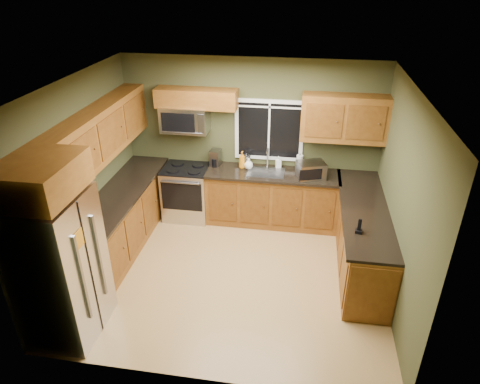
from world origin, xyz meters
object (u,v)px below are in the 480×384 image
(coffee_maker, at_px, (215,158))
(cordless_phone, at_px, (359,229))
(microwave, at_px, (185,119))
(soap_bottle_c, at_px, (249,163))
(soap_bottle_a, at_px, (242,160))
(toaster_oven, at_px, (311,170))
(kettle, at_px, (246,160))
(range, at_px, (187,192))
(paper_towel_roll, at_px, (300,162))
(refrigerator, at_px, (61,268))
(soap_bottle_b, at_px, (278,162))

(coffee_maker, bearing_deg, cordless_phone, -38.03)
(microwave, height_order, soap_bottle_c, microwave)
(soap_bottle_a, bearing_deg, cordless_phone, -44.03)
(soap_bottle_c, bearing_deg, microwave, 178.44)
(cordless_phone, bearing_deg, microwave, 147.63)
(microwave, relative_size, coffee_maker, 2.85)
(toaster_oven, bearing_deg, cordless_phone, -67.20)
(microwave, distance_m, kettle, 1.21)
(range, distance_m, paper_towel_roll, 1.98)
(paper_towel_roll, distance_m, cordless_phone, 1.95)
(range, bearing_deg, soap_bottle_c, 5.85)
(refrigerator, bearing_deg, toaster_oven, 44.29)
(coffee_maker, xyz_separation_m, soap_bottle_b, (1.05, 0.07, -0.03))
(refrigerator, height_order, toaster_oven, refrigerator)
(paper_towel_roll, bearing_deg, soap_bottle_b, 176.70)
(paper_towel_roll, height_order, cordless_phone, paper_towel_roll)
(range, height_order, soap_bottle_a, soap_bottle_a)
(kettle, distance_m, soap_bottle_b, 0.53)
(microwave, distance_m, soap_bottle_c, 1.26)
(kettle, bearing_deg, soap_bottle_b, 6.72)
(toaster_oven, relative_size, cordless_phone, 2.59)
(kettle, relative_size, paper_towel_roll, 0.91)
(soap_bottle_b, bearing_deg, refrigerator, -126.49)
(toaster_oven, height_order, soap_bottle_a, soap_bottle_a)
(toaster_oven, xyz_separation_m, soap_bottle_c, (-1.01, 0.19, -0.04))
(soap_bottle_c, bearing_deg, kettle, 129.63)
(coffee_maker, relative_size, soap_bottle_a, 0.92)
(range, xyz_separation_m, microwave, (-0.00, 0.14, 1.26))
(microwave, xyz_separation_m, soap_bottle_c, (1.05, -0.03, -0.70))
(kettle, relative_size, soap_bottle_c, 1.38)
(paper_towel_roll, bearing_deg, refrigerator, -130.73)
(refrigerator, distance_m, coffee_maker, 3.16)
(toaster_oven, bearing_deg, soap_bottle_a, 169.60)
(range, bearing_deg, microwave, 90.02)
(paper_towel_roll, relative_size, cordless_phone, 1.43)
(paper_towel_roll, xyz_separation_m, soap_bottle_b, (-0.35, 0.02, -0.03))
(paper_towel_roll, distance_m, soap_bottle_c, 0.83)
(microwave, xyz_separation_m, soap_bottle_a, (0.94, -0.01, -0.64))
(range, height_order, paper_towel_roll, paper_towel_roll)
(refrigerator, xyz_separation_m, paper_towel_roll, (2.57, 2.98, 0.17))
(toaster_oven, height_order, soap_bottle_b, toaster_oven)
(toaster_oven, relative_size, coffee_maker, 1.88)
(paper_towel_roll, xyz_separation_m, soap_bottle_a, (-0.94, -0.09, 0.02))
(coffee_maker, height_order, paper_towel_roll, paper_towel_roll)
(paper_towel_roll, distance_m, soap_bottle_b, 0.35)
(toaster_oven, bearing_deg, coffee_maker, 171.26)
(toaster_oven, relative_size, soap_bottle_a, 1.74)
(soap_bottle_a, relative_size, cordless_phone, 1.49)
(refrigerator, bearing_deg, coffee_maker, 68.24)
(microwave, relative_size, cordless_phone, 3.92)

